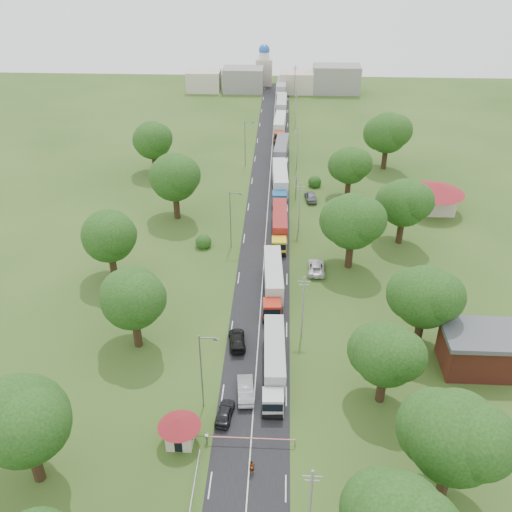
# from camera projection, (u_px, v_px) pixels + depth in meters

# --- Properties ---
(ground) EXTENTS (260.00, 260.00, 0.00)m
(ground) POSITION_uv_depth(u_px,v_px,m) (261.00, 302.00, 79.64)
(ground) COLOR #294717
(ground) RESTS_ON ground
(road) EXTENTS (8.00, 200.00, 0.04)m
(road) POSITION_uv_depth(u_px,v_px,m) (266.00, 233.00, 96.75)
(road) COLOR black
(road) RESTS_ON ground
(boom_barrier) EXTENTS (9.22, 0.35, 1.18)m
(boom_barrier) POSITION_uv_depth(u_px,v_px,m) (237.00, 438.00, 57.84)
(boom_barrier) COLOR slate
(boom_barrier) RESTS_ON ground
(guard_booth) EXTENTS (4.40, 4.40, 3.45)m
(guard_booth) POSITION_uv_depth(u_px,v_px,m) (180.00, 427.00, 57.43)
(guard_booth) COLOR beige
(guard_booth) RESTS_ON ground
(info_sign) EXTENTS (0.12, 3.10, 4.10)m
(info_sign) POSITION_uv_depth(u_px,v_px,m) (296.00, 182.00, 107.82)
(info_sign) COLOR slate
(info_sign) RESTS_ON ground
(pole_0) EXTENTS (1.60, 0.24, 9.00)m
(pole_0) POSITION_uv_depth(u_px,v_px,m) (310.00, 505.00, 47.04)
(pole_0) COLOR gray
(pole_0) RESTS_ON ground
(pole_1) EXTENTS (1.60, 0.24, 9.00)m
(pole_1) POSITION_uv_depth(u_px,v_px,m) (303.00, 306.00, 71.00)
(pole_1) COLOR gray
(pole_1) RESTS_ON ground
(pole_2) EXTENTS (1.60, 0.24, 9.00)m
(pole_2) POSITION_uv_depth(u_px,v_px,m) (299.00, 207.00, 94.96)
(pole_2) COLOR gray
(pole_2) RESTS_ON ground
(pole_3) EXTENTS (1.60, 0.24, 9.00)m
(pole_3) POSITION_uv_depth(u_px,v_px,m) (297.00, 148.00, 118.92)
(pole_3) COLOR gray
(pole_3) RESTS_ON ground
(pole_4) EXTENTS (1.60, 0.24, 9.00)m
(pole_4) POSITION_uv_depth(u_px,v_px,m) (296.00, 108.00, 142.88)
(pole_4) COLOR gray
(pole_4) RESTS_ON ground
(pole_5) EXTENTS (1.60, 0.24, 9.00)m
(pole_5) POSITION_uv_depth(u_px,v_px,m) (295.00, 80.00, 166.85)
(pole_5) COLOR gray
(pole_5) RESTS_ON ground
(lamp_0) EXTENTS (2.03, 0.22, 10.00)m
(lamp_0) POSITION_uv_depth(u_px,v_px,m) (203.00, 369.00, 59.89)
(lamp_0) COLOR slate
(lamp_0) RESTS_ON ground
(lamp_1) EXTENTS (2.03, 0.22, 10.00)m
(lamp_1) POSITION_uv_depth(u_px,v_px,m) (231.00, 217.00, 89.84)
(lamp_1) COLOR slate
(lamp_1) RESTS_ON ground
(lamp_2) EXTENTS (2.03, 0.22, 10.00)m
(lamp_2) POSITION_uv_depth(u_px,v_px,m) (246.00, 141.00, 119.79)
(lamp_2) COLOR slate
(lamp_2) RESTS_ON ground
(tree_1) EXTENTS (9.60, 9.60, 12.05)m
(tree_1) POSITION_uv_depth(u_px,v_px,m) (454.00, 435.00, 49.30)
(tree_1) COLOR #382616
(tree_1) RESTS_ON ground
(tree_2) EXTENTS (8.00, 8.00, 10.10)m
(tree_2) POSITION_uv_depth(u_px,v_px,m) (386.00, 354.00, 60.36)
(tree_2) COLOR #382616
(tree_2) RESTS_ON ground
(tree_3) EXTENTS (8.80, 8.80, 11.07)m
(tree_3) POSITION_uv_depth(u_px,v_px,m) (425.00, 296.00, 68.35)
(tree_3) COLOR #382616
(tree_3) RESTS_ON ground
(tree_4) EXTENTS (9.60, 9.60, 12.05)m
(tree_4) POSITION_uv_depth(u_px,v_px,m) (352.00, 221.00, 83.74)
(tree_4) COLOR #382616
(tree_4) RESTS_ON ground
(tree_5) EXTENTS (8.80, 8.80, 11.07)m
(tree_5) POSITION_uv_depth(u_px,v_px,m) (404.00, 202.00, 90.52)
(tree_5) COLOR #382616
(tree_5) RESTS_ON ground
(tree_6) EXTENTS (8.00, 8.00, 10.10)m
(tree_6) POSITION_uv_depth(u_px,v_px,m) (350.00, 165.00, 105.67)
(tree_6) COLOR #382616
(tree_6) RESTS_ON ground
(tree_7) EXTENTS (9.60, 9.60, 12.05)m
(tree_7) POSITION_uv_depth(u_px,v_px,m) (387.00, 133.00, 117.51)
(tree_7) COLOR #382616
(tree_7) RESTS_ON ground
(tree_9) EXTENTS (9.60, 9.60, 12.05)m
(tree_9) POSITION_uv_depth(u_px,v_px,m) (24.00, 419.00, 50.91)
(tree_9) COLOR #382616
(tree_9) RESTS_ON ground
(tree_10) EXTENTS (8.80, 8.80, 11.07)m
(tree_10) POSITION_uv_depth(u_px,v_px,m) (133.00, 297.00, 68.12)
(tree_10) COLOR #382616
(tree_10) RESTS_ON ground
(tree_11) EXTENTS (8.80, 8.80, 11.07)m
(tree_11) POSITION_uv_depth(u_px,v_px,m) (109.00, 235.00, 81.26)
(tree_11) COLOR #382616
(tree_11) RESTS_ON ground
(tree_12) EXTENTS (9.60, 9.60, 12.05)m
(tree_12) POSITION_uv_depth(u_px,v_px,m) (174.00, 177.00, 97.81)
(tree_12) COLOR #382616
(tree_12) RESTS_ON ground
(tree_13) EXTENTS (8.80, 8.80, 11.07)m
(tree_13) POSITION_uv_depth(u_px,v_px,m) (152.00, 140.00, 115.57)
(tree_13) COLOR #382616
(tree_13) RESTS_ON ground
(house_brick) EXTENTS (8.60, 6.60, 5.20)m
(house_brick) POSITION_uv_depth(u_px,v_px,m) (478.00, 350.00, 66.90)
(house_brick) COLOR maroon
(house_brick) RESTS_ON ground
(house_cream) EXTENTS (10.08, 10.08, 5.80)m
(house_cream) POSITION_uv_depth(u_px,v_px,m) (435.00, 193.00, 102.16)
(house_cream) COLOR beige
(house_cream) RESTS_ON ground
(distant_town) EXTENTS (52.00, 8.00, 8.00)m
(distant_town) POSITION_uv_depth(u_px,v_px,m) (279.00, 80.00, 171.95)
(distant_town) COLOR gray
(distant_town) RESTS_ON ground
(church) EXTENTS (5.00, 5.00, 12.30)m
(church) POSITION_uv_depth(u_px,v_px,m) (264.00, 67.00, 178.01)
(church) COLOR beige
(church) RESTS_ON ground
(truck_0) EXTENTS (2.77, 13.89, 3.84)m
(truck_0) POSITION_uv_depth(u_px,v_px,m) (274.00, 361.00, 66.10)
(truck_0) COLOR #BEBEBE
(truck_0) RESTS_ON ground
(truck_1) EXTENTS (3.11, 14.35, 3.96)m
(truck_1) POSITION_uv_depth(u_px,v_px,m) (273.00, 281.00, 80.51)
(truck_1) COLOR #AE2413
(truck_1) RESTS_ON ground
(truck_2) EXTENTS (2.62, 13.99, 3.87)m
(truck_2) POSITION_uv_depth(u_px,v_px,m) (280.00, 225.00, 95.09)
(truck_2) COLOR yellow
(truck_2) RESTS_ON ground
(truck_3) EXTENTS (3.25, 15.65, 4.33)m
(truck_3) POSITION_uv_depth(u_px,v_px,m) (280.00, 182.00, 109.80)
(truck_3) COLOR #17558B
(truck_3) RESTS_ON ground
(truck_4) EXTENTS (3.27, 15.12, 4.18)m
(truck_4) POSITION_uv_depth(u_px,v_px,m) (281.00, 152.00, 123.43)
(truck_4) COLOR white
(truck_4) RESTS_ON ground
(truck_5) EXTENTS (3.00, 14.62, 4.04)m
(truck_5) POSITION_uv_depth(u_px,v_px,m) (280.00, 126.00, 138.93)
(truck_5) COLOR #9B3B17
(truck_5) RESTS_ON ground
(truck_6) EXTENTS (2.78, 15.09, 4.18)m
(truck_6) POSITION_uv_depth(u_px,v_px,m) (281.00, 107.00, 152.57)
(truck_6) COLOR #266632
(truck_6) RESTS_ON ground
(truck_7) EXTENTS (2.83, 15.20, 4.21)m
(truck_7) POSITION_uv_depth(u_px,v_px,m) (281.00, 89.00, 167.86)
(truck_7) COLOR beige
(truck_7) RESTS_ON ground
(car_lane_front) EXTENTS (2.14, 4.27, 1.40)m
(car_lane_front) POSITION_uv_depth(u_px,v_px,m) (225.00, 413.00, 61.06)
(car_lane_front) COLOR black
(car_lane_front) RESTS_ON ground
(car_lane_mid) EXTENTS (2.27, 5.19, 1.66)m
(car_lane_mid) POSITION_uv_depth(u_px,v_px,m) (245.00, 390.00, 63.85)
(car_lane_mid) COLOR #979A9E
(car_lane_mid) RESTS_ON ground
(car_lane_rear) EXTENTS (2.62, 5.17, 1.44)m
(car_lane_rear) POSITION_uv_depth(u_px,v_px,m) (237.00, 340.00, 71.46)
(car_lane_rear) COLOR black
(car_lane_rear) RESTS_ON ground
(car_verge_near) EXTENTS (2.67, 5.43, 1.49)m
(car_verge_near) POSITION_uv_depth(u_px,v_px,m) (316.00, 267.00, 86.11)
(car_verge_near) COLOR silver
(car_verge_near) RESTS_ON ground
(car_verge_far) EXTENTS (2.49, 4.99, 1.63)m
(car_verge_far) POSITION_uv_depth(u_px,v_px,m) (311.00, 196.00, 107.51)
(car_verge_far) COLOR slate
(car_verge_far) RESTS_ON ground
(pedestrian_near) EXTENTS (0.73, 0.64, 1.69)m
(pedestrian_near) POSITION_uv_depth(u_px,v_px,m) (252.00, 468.00, 54.80)
(pedestrian_near) COLOR gray
(pedestrian_near) RESTS_ON ground
(pedestrian_booth) EXTENTS (0.93, 1.07, 1.88)m
(pedestrian_booth) POSITION_uv_depth(u_px,v_px,m) (188.00, 433.00, 58.41)
(pedestrian_booth) COLOR gray
(pedestrian_booth) RESTS_ON ground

